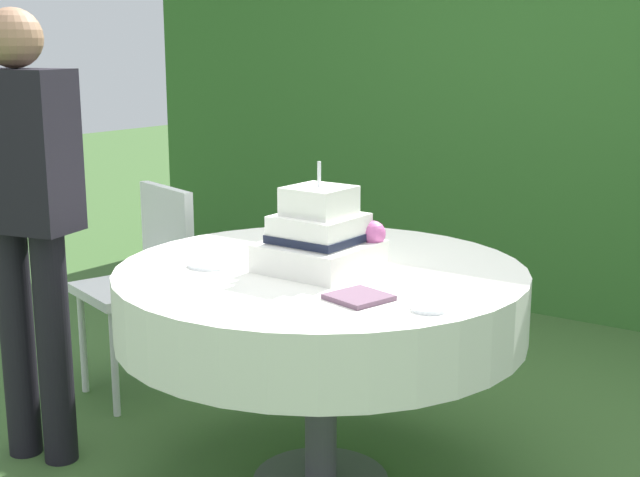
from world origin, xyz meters
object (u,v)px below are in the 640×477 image
(napkin_stack, at_px, (359,297))
(garden_chair, at_px, (147,270))
(serving_plate_far, at_px, (210,264))
(wedding_cake, at_px, (321,238))
(standing_person, at_px, (26,208))
(serving_plate_near, at_px, (430,308))
(cake_table, at_px, (321,300))

(napkin_stack, height_order, garden_chair, garden_chair)
(serving_plate_far, bearing_deg, wedding_cake, 27.18)
(serving_plate_far, distance_m, standing_person, 0.70)
(napkin_stack, xyz_separation_m, garden_chair, (-1.37, 0.51, -0.24))
(serving_plate_near, bearing_deg, garden_chair, 162.98)
(napkin_stack, height_order, standing_person, standing_person)
(garden_chair, bearing_deg, wedding_cake, -14.95)
(garden_chair, xyz_separation_m, standing_person, (0.12, -0.68, 0.39))
(napkin_stack, bearing_deg, wedding_cake, 142.13)
(serving_plate_far, relative_size, napkin_stack, 0.94)
(cake_table, xyz_separation_m, napkin_stack, (0.30, -0.24, 0.12))
(wedding_cake, bearing_deg, standing_person, -158.47)
(cake_table, distance_m, garden_chair, 1.12)
(serving_plate_near, relative_size, garden_chair, 0.11)
(serving_plate_near, distance_m, standing_person, 1.49)
(wedding_cake, xyz_separation_m, garden_chair, (-1.09, 0.29, -0.33))
(wedding_cake, relative_size, standing_person, 0.22)
(cake_table, height_order, serving_plate_far, serving_plate_far)
(serving_plate_near, relative_size, standing_person, 0.06)
(garden_chair, bearing_deg, serving_plate_near, -17.02)
(serving_plate_far, distance_m, napkin_stack, 0.61)
(wedding_cake, height_order, standing_person, standing_person)
(serving_plate_far, relative_size, standing_person, 0.09)
(wedding_cake, relative_size, garden_chair, 0.40)
(serving_plate_near, xyz_separation_m, standing_person, (-1.47, -0.19, 0.15))
(serving_plate_far, bearing_deg, garden_chair, 149.09)
(wedding_cake, relative_size, napkin_stack, 2.29)
(wedding_cake, height_order, serving_plate_near, wedding_cake)
(serving_plate_near, bearing_deg, wedding_cake, 158.55)
(garden_chair, bearing_deg, standing_person, -79.84)
(napkin_stack, xyz_separation_m, standing_person, (-1.25, -0.17, 0.15))
(serving_plate_near, bearing_deg, napkin_stack, -173.52)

